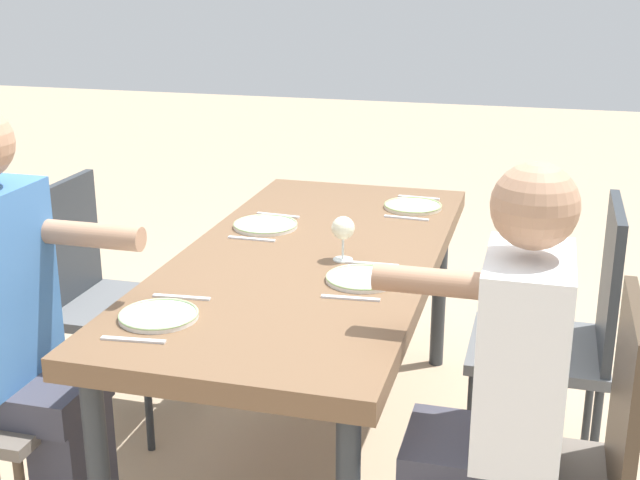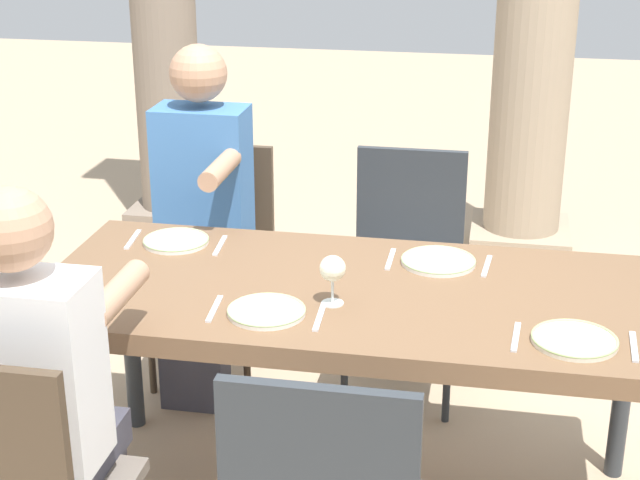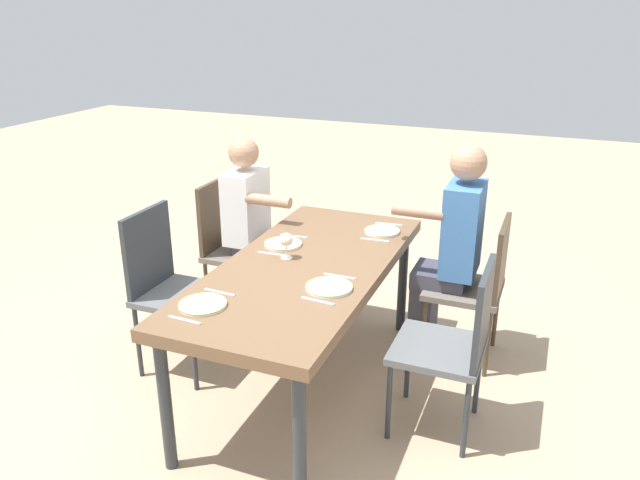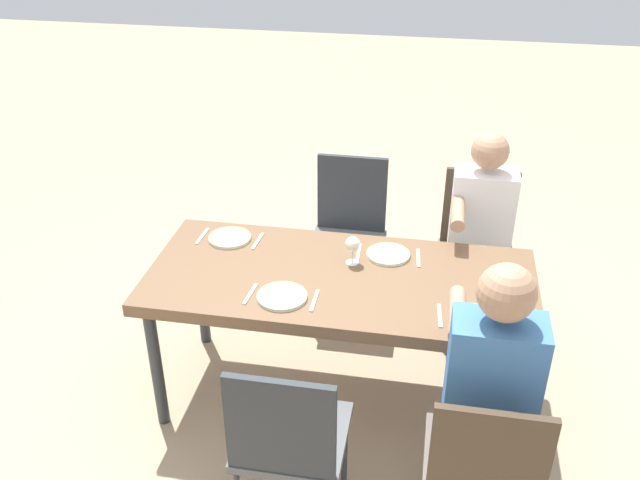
# 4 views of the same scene
# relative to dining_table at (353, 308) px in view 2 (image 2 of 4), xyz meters

# --- Properties ---
(dining_table) EXTENTS (1.86, 0.83, 0.77)m
(dining_table) POSITION_rel_dining_table_xyz_m (0.00, 0.00, 0.00)
(dining_table) COLOR brown
(dining_table) RESTS_ON ground
(chair_west_north) EXTENTS (0.44, 0.44, 0.90)m
(chair_west_north) POSITION_rel_dining_table_xyz_m (-0.68, 0.84, -0.18)
(chair_west_north) COLOR #6A6158
(chair_west_north) RESTS_ON ground
(chair_mid_north) EXTENTS (0.44, 0.44, 0.92)m
(chair_mid_north) POSITION_rel_dining_table_xyz_m (0.08, 0.84, -0.17)
(chair_mid_north) COLOR #5B5E61
(chair_mid_north) RESTS_ON ground
(diner_woman_green) EXTENTS (0.35, 0.49, 1.34)m
(diner_woman_green) POSITION_rel_dining_table_xyz_m (-0.67, 0.66, 0.02)
(diner_woman_green) COLOR #3F3F4C
(diner_woman_green) RESTS_ON ground
(diner_man_white) EXTENTS (0.35, 0.49, 1.27)m
(diner_man_white) POSITION_rel_dining_table_xyz_m (-0.67, -0.65, -0.02)
(diner_man_white) COLOR #3F3F4C
(diner_man_white) RESTS_ON ground
(plate_0) EXTENTS (0.22, 0.22, 0.02)m
(plate_0) POSITION_rel_dining_table_xyz_m (-0.63, 0.25, 0.08)
(plate_0) COLOR white
(plate_0) RESTS_ON dining_table
(fork_0) EXTENTS (0.03, 0.17, 0.01)m
(fork_0) POSITION_rel_dining_table_xyz_m (-0.78, 0.25, 0.07)
(fork_0) COLOR silver
(fork_0) RESTS_ON dining_table
(spoon_0) EXTENTS (0.03, 0.17, 0.01)m
(spoon_0) POSITION_rel_dining_table_xyz_m (-0.48, 0.25, 0.07)
(spoon_0) COLOR silver
(spoon_0) RESTS_ON dining_table
(plate_1) EXTENTS (0.22, 0.22, 0.02)m
(plate_1) POSITION_rel_dining_table_xyz_m (-0.21, -0.22, 0.08)
(plate_1) COLOR white
(plate_1) RESTS_ON dining_table
(wine_glass_1) EXTENTS (0.07, 0.07, 0.15)m
(wine_glass_1) POSITION_rel_dining_table_xyz_m (-0.04, -0.12, 0.17)
(wine_glass_1) COLOR white
(wine_glass_1) RESTS_ON dining_table
(fork_1) EXTENTS (0.03, 0.17, 0.01)m
(fork_1) POSITION_rel_dining_table_xyz_m (-0.36, -0.22, 0.07)
(fork_1) COLOR silver
(fork_1) RESTS_ON dining_table
(spoon_1) EXTENTS (0.02, 0.17, 0.01)m
(spoon_1) POSITION_rel_dining_table_xyz_m (-0.06, -0.22, 0.07)
(spoon_1) COLOR silver
(spoon_1) RESTS_ON dining_table
(plate_2) EXTENTS (0.23, 0.23, 0.02)m
(plate_2) POSITION_rel_dining_table_xyz_m (0.23, 0.23, 0.08)
(plate_2) COLOR white
(plate_2) RESTS_ON dining_table
(fork_2) EXTENTS (0.02, 0.17, 0.01)m
(fork_2) POSITION_rel_dining_table_xyz_m (0.08, 0.23, 0.07)
(fork_2) COLOR silver
(fork_2) RESTS_ON dining_table
(spoon_2) EXTENTS (0.03, 0.17, 0.01)m
(spoon_2) POSITION_rel_dining_table_xyz_m (0.38, 0.23, 0.07)
(spoon_2) COLOR silver
(spoon_2) RESTS_ON dining_table
(plate_3) EXTENTS (0.23, 0.23, 0.02)m
(plate_3) POSITION_rel_dining_table_xyz_m (0.62, -0.24, 0.08)
(plate_3) COLOR silver
(plate_3) RESTS_ON dining_table
(fork_3) EXTENTS (0.03, 0.17, 0.01)m
(fork_3) POSITION_rel_dining_table_xyz_m (0.47, -0.24, 0.07)
(fork_3) COLOR silver
(fork_3) RESTS_ON dining_table
(spoon_3) EXTENTS (0.02, 0.17, 0.01)m
(spoon_3) POSITION_rel_dining_table_xyz_m (0.77, -0.24, 0.07)
(spoon_3) COLOR silver
(spoon_3) RESTS_ON dining_table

